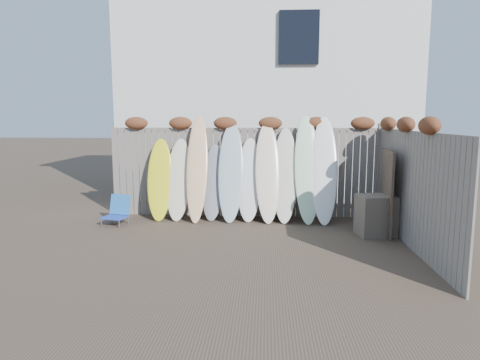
# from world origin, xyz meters

# --- Properties ---
(ground) EXTENTS (80.00, 80.00, 0.00)m
(ground) POSITION_xyz_m (0.00, 0.00, 0.00)
(ground) COLOR #493A2D
(back_fence) EXTENTS (6.05, 0.28, 2.24)m
(back_fence) POSITION_xyz_m (0.06, 2.39, 1.18)
(back_fence) COLOR slate
(back_fence) RESTS_ON ground
(right_fence) EXTENTS (0.28, 4.40, 2.24)m
(right_fence) POSITION_xyz_m (2.99, 0.25, 1.14)
(right_fence) COLOR slate
(right_fence) RESTS_ON ground
(house) EXTENTS (8.50, 5.50, 6.33)m
(house) POSITION_xyz_m (0.50, 6.50, 3.20)
(house) COLOR silver
(house) RESTS_ON ground
(beach_chair) EXTENTS (0.56, 0.58, 0.61)m
(beach_chair) POSITION_xyz_m (-2.60, 1.47, 0.28)
(beach_chair) COLOR #2545BB
(beach_chair) RESTS_ON ground
(wooden_crate) EXTENTS (0.74, 0.65, 0.77)m
(wooden_crate) POSITION_xyz_m (2.60, 0.92, 0.38)
(wooden_crate) COLOR brown
(wooden_crate) RESTS_ON ground
(lattice_panel) EXTENTS (0.14, 1.08, 1.62)m
(lattice_panel) POSITION_xyz_m (2.82, 1.06, 0.81)
(lattice_panel) COLOR #47392B
(lattice_panel) RESTS_ON ground
(surfboard_0) EXTENTS (0.58, 0.67, 1.77)m
(surfboard_0) POSITION_xyz_m (-1.81, 1.99, 0.89)
(surfboard_0) COLOR yellow
(surfboard_0) RESTS_ON ground
(surfboard_1) EXTENTS (0.58, 0.67, 1.77)m
(surfboard_1) POSITION_xyz_m (-1.40, 2.01, 0.89)
(surfboard_1) COLOR beige
(surfboard_1) RESTS_ON ground
(surfboard_2) EXTENTS (0.46, 0.81, 2.29)m
(surfboard_2) POSITION_xyz_m (-0.97, 1.93, 1.14)
(surfboard_2) COLOR #F5C072
(surfboard_2) RESTS_ON ground
(surfboard_3) EXTENTS (0.55, 0.64, 1.65)m
(surfboard_3) POSITION_xyz_m (-0.64, 2.05, 0.82)
(surfboard_3) COLOR gray
(surfboard_3) RESTS_ON ground
(surfboard_4) EXTENTS (0.55, 0.75, 2.12)m
(surfboard_4) POSITION_xyz_m (-0.25, 1.98, 1.06)
(surfboard_4) COLOR #9DB4BD
(surfboard_4) RESTS_ON ground
(surfboard_5) EXTENTS (0.56, 0.66, 1.79)m
(surfboard_5) POSITION_xyz_m (0.15, 2.02, 0.89)
(surfboard_5) COLOR silver
(surfboard_5) RESTS_ON ground
(surfboard_6) EXTENTS (0.58, 0.79, 2.13)m
(surfboard_6) POSITION_xyz_m (0.55, 1.96, 1.06)
(surfboard_6) COLOR beige
(surfboard_6) RESTS_ON ground
(surfboard_7) EXTENTS (0.56, 0.74, 2.02)m
(surfboard_7) POSITION_xyz_m (0.92, 1.98, 1.01)
(surfboard_7) COLOR beige
(surfboard_7) RESTS_ON ground
(surfboard_8) EXTENTS (0.57, 0.82, 2.27)m
(surfboard_8) POSITION_xyz_m (1.38, 1.95, 1.14)
(surfboard_8) COLOR #C7F0C3
(surfboard_8) RESTS_ON ground
(surfboard_9) EXTENTS (0.57, 0.82, 2.26)m
(surfboard_9) POSITION_xyz_m (1.74, 1.92, 1.13)
(surfboard_9) COLOR white
(surfboard_9) RESTS_ON ground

